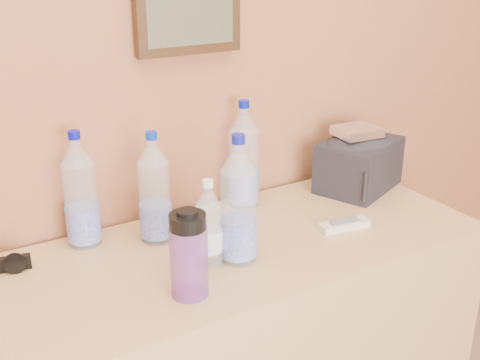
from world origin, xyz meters
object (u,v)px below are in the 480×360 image
at_px(pet_large_a, 155,193).
at_px(pet_small, 209,229).
at_px(pet_large_c, 244,160).
at_px(foil_packet, 357,131).
at_px(pet_large_b, 81,196).
at_px(sunglasses, 0,265).
at_px(pet_large_d, 238,207).
at_px(ac_remote, 344,225).
at_px(nalgene_bottle, 189,254).
at_px(toiletry_bag, 359,162).

xyz_separation_m(pet_large_a, pet_small, (0.06, -0.19, -0.03)).
bearing_deg(pet_large_c, pet_small, -134.39).
bearing_deg(foil_packet, pet_large_a, -179.95).
relative_size(pet_large_b, sunglasses, 2.19).
bearing_deg(foil_packet, pet_large_d, -159.51).
bearing_deg(sunglasses, ac_remote, -4.43).
relative_size(pet_small, foil_packet, 1.72).
height_order(nalgene_bottle, toiletry_bag, nalgene_bottle).
bearing_deg(pet_large_b, toiletry_bag, -4.95).
bearing_deg(pet_large_b, pet_small, -49.22).
xyz_separation_m(pet_large_d, ac_remote, (0.34, -0.00, -0.13)).
xyz_separation_m(pet_small, ac_remote, (0.41, -0.02, -0.09)).
distance_m(pet_large_b, foil_packet, 0.86).
bearing_deg(sunglasses, pet_small, -15.53).
bearing_deg(foil_packet, pet_large_b, 175.08).
xyz_separation_m(nalgene_bottle, ac_remote, (0.51, 0.08, -0.09)).
distance_m(pet_large_b, ac_remote, 0.71).
relative_size(pet_large_a, toiletry_bag, 1.14).
relative_size(pet_large_a, pet_large_d, 0.92).
distance_m(ac_remote, foil_packet, 0.35).
xyz_separation_m(sunglasses, foil_packet, (1.07, -0.03, 0.17)).
distance_m(pet_large_d, sunglasses, 0.59).
bearing_deg(nalgene_bottle, ac_remote, 8.74).
relative_size(pet_large_b, ac_remote, 2.15).
bearing_deg(pet_large_d, pet_large_c, 56.53).
bearing_deg(toiletry_bag, pet_small, 174.01).
xyz_separation_m(pet_small, foil_packet, (0.62, 0.19, 0.09)).
height_order(pet_large_c, sunglasses, pet_large_c).
xyz_separation_m(pet_large_d, foil_packet, (0.55, 0.21, 0.05)).
xyz_separation_m(pet_small, nalgene_bottle, (-0.10, -0.09, 0.00)).
bearing_deg(ac_remote, toiletry_bag, 50.44).
bearing_deg(nalgene_bottle, sunglasses, 137.47).
height_order(pet_large_c, pet_small, pet_large_c).
bearing_deg(pet_large_a, pet_small, -73.47).
bearing_deg(pet_large_c, pet_large_b, 179.85).
relative_size(sunglasses, ac_remote, 0.98).
distance_m(nalgene_bottle, foil_packet, 0.78).
bearing_deg(sunglasses, foil_packet, 9.33).
bearing_deg(pet_large_d, toiletry_bag, 19.78).
bearing_deg(pet_large_b, pet_large_c, -0.15).
bearing_deg(pet_large_b, ac_remote, -23.52).
height_order(pet_large_a, pet_large_d, pet_large_d).
height_order(pet_large_a, nalgene_bottle, pet_large_a).
relative_size(pet_large_d, foil_packet, 2.51).
bearing_deg(sunglasses, toiletry_bag, 9.25).
distance_m(pet_large_b, pet_small, 0.35).
bearing_deg(foil_packet, pet_small, -162.94).
distance_m(pet_large_a, foil_packet, 0.68).
distance_m(pet_large_d, pet_small, 0.09).
bearing_deg(pet_small, nalgene_bottle, -136.72).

